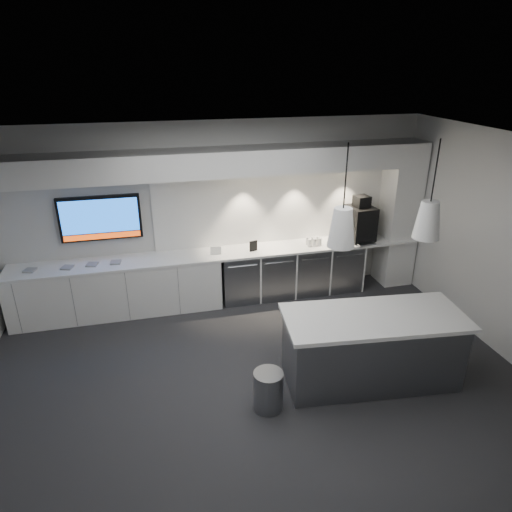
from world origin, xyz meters
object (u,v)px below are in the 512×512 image
object	(u,v)px
island	(371,348)
bin	(268,390)
coffee_machine	(360,222)
wall_tv	(100,218)

from	to	relation	value
island	bin	xyz separation A→B (m)	(-1.41, -0.21, -0.23)
coffee_machine	wall_tv	bearing A→B (deg)	170.01
island	bin	bearing A→B (deg)	-165.69
wall_tv	coffee_machine	xyz separation A→B (m)	(4.35, -0.25, -0.33)
island	coffee_machine	world-z (taller)	coffee_machine
wall_tv	bin	world-z (taller)	wall_tv
wall_tv	coffee_machine	bearing A→B (deg)	-3.24
wall_tv	island	distance (m)	4.51
bin	coffee_machine	size ratio (longest dim) A/B	0.63
island	wall_tv	bearing A→B (deg)	145.56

